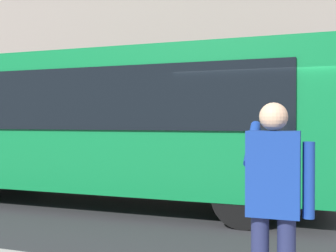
{
  "coord_description": "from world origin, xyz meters",
  "views": [
    {
      "loc": [
        -0.88,
        7.53,
        1.71
      ],
      "look_at": [
        1.67,
        0.24,
        1.61
      ],
      "focal_mm": 43.97,
      "sensor_mm": 36.0,
      "label": 1
    }
  ],
  "objects": [
    {
      "name": "ground_plane",
      "position": [
        0.0,
        0.0,
        0.0
      ],
      "size": [
        60.0,
        60.0,
        0.0
      ],
      "primitive_type": "plane",
      "color": "#2B2B2D"
    },
    {
      "name": "red_bus",
      "position": [
        3.16,
        -0.09,
        1.68
      ],
      "size": [
        9.05,
        2.54,
        3.08
      ],
      "color": "#0F7238",
      "rests_on": "ground_plane"
    },
    {
      "name": "pedestrian_photographer",
      "position": [
        -0.61,
        4.25,
        1.14
      ],
      "size": [
        0.53,
        0.52,
        1.7
      ],
      "color": "#1E2347",
      "rests_on": "sidewalk_curb"
    }
  ]
}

